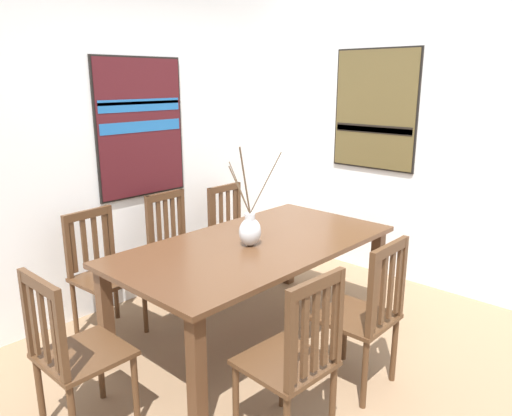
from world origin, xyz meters
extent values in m
cube|color=#8E7051|center=(0.00, 0.00, -0.01)|extent=(6.40, 6.40, 0.03)
cube|color=white|center=(0.00, 1.86, 1.35)|extent=(6.40, 0.12, 2.70)
cube|color=white|center=(1.86, 0.00, 1.35)|extent=(0.12, 6.40, 2.70)
cube|color=#51331E|center=(0.04, 0.57, 0.72)|extent=(2.04, 1.06, 0.03)
cube|color=#51331E|center=(-0.90, 0.12, 0.35)|extent=(0.08, 0.08, 0.70)
cube|color=#51331E|center=(0.99, 0.12, 0.35)|extent=(0.08, 0.08, 0.70)
cube|color=#51331E|center=(-0.90, 1.02, 0.35)|extent=(0.08, 0.08, 0.70)
cube|color=#51331E|center=(0.99, 1.02, 0.35)|extent=(0.08, 0.08, 0.70)
ellipsoid|color=silver|center=(-0.02, 0.56, 0.84)|extent=(0.17, 0.14, 0.20)
cylinder|color=silver|center=(-0.02, 0.56, 0.95)|extent=(0.07, 0.07, 0.04)
cylinder|color=brown|center=(-0.07, 0.61, 1.13)|extent=(0.10, 0.12, 0.33)
cylinder|color=brown|center=(-0.05, 0.62, 1.14)|extent=(0.07, 0.13, 0.35)
cylinder|color=brown|center=(0.04, 0.47, 1.18)|extent=(0.11, 0.19, 0.43)
cylinder|color=brown|center=(-0.08, 0.55, 1.20)|extent=(0.13, 0.03, 0.47)
cube|color=#4C301C|center=(0.72, 1.40, 0.45)|extent=(0.42, 0.42, 0.03)
cylinder|color=#4C301C|center=(0.90, 1.22, 0.22)|extent=(0.04, 0.04, 0.43)
cylinder|color=#4C301C|center=(0.54, 1.22, 0.22)|extent=(0.04, 0.04, 0.43)
cylinder|color=#4C301C|center=(0.90, 1.58, 0.22)|extent=(0.04, 0.04, 0.43)
cylinder|color=#4C301C|center=(0.54, 1.58, 0.22)|extent=(0.04, 0.04, 0.43)
cube|color=#4C301C|center=(0.90, 1.59, 0.68)|extent=(0.04, 0.04, 0.44)
cube|color=#4C301C|center=(0.54, 1.59, 0.68)|extent=(0.04, 0.04, 0.44)
cube|color=#4C301C|center=(0.72, 1.59, 0.87)|extent=(0.38, 0.04, 0.06)
cube|color=#4C301C|center=(0.86, 1.59, 0.66)|extent=(0.04, 0.02, 0.35)
cube|color=#4C301C|center=(0.77, 1.59, 0.66)|extent=(0.04, 0.02, 0.35)
cube|color=#4C301C|center=(0.67, 1.59, 0.66)|extent=(0.04, 0.02, 0.35)
cube|color=#4C301C|center=(0.58, 1.59, 0.66)|extent=(0.04, 0.02, 0.35)
cube|color=#4C301C|center=(0.06, -0.26, 0.45)|extent=(0.42, 0.42, 0.03)
cylinder|color=#4C301C|center=(-0.12, -0.08, 0.22)|extent=(0.04, 0.04, 0.43)
cylinder|color=#4C301C|center=(0.24, -0.08, 0.22)|extent=(0.04, 0.04, 0.43)
cylinder|color=#4C301C|center=(-0.12, -0.44, 0.22)|extent=(0.04, 0.04, 0.43)
cylinder|color=#4C301C|center=(0.24, -0.44, 0.22)|extent=(0.04, 0.04, 0.43)
cube|color=#4C301C|center=(-0.12, -0.45, 0.71)|extent=(0.04, 0.04, 0.50)
cube|color=#4C301C|center=(0.24, -0.45, 0.71)|extent=(0.04, 0.04, 0.50)
cube|color=#4C301C|center=(0.06, -0.45, 0.93)|extent=(0.38, 0.04, 0.06)
cube|color=#4C301C|center=(-0.07, -0.45, 0.70)|extent=(0.04, 0.02, 0.41)
cube|color=#4C301C|center=(0.02, -0.45, 0.70)|extent=(0.04, 0.02, 0.41)
cube|color=#4C301C|center=(0.11, -0.45, 0.70)|extent=(0.04, 0.02, 0.41)
cube|color=#4C301C|center=(0.20, -0.45, 0.70)|extent=(0.04, 0.02, 0.41)
cube|color=#4C301C|center=(0.06, 1.43, 0.45)|extent=(0.43, 0.43, 0.03)
cylinder|color=#4C301C|center=(0.25, 1.25, 0.22)|extent=(0.04, 0.04, 0.43)
cylinder|color=#4C301C|center=(-0.11, 1.24, 0.22)|extent=(0.04, 0.04, 0.43)
cylinder|color=#4C301C|center=(0.24, 1.61, 0.22)|extent=(0.04, 0.04, 0.43)
cylinder|color=#4C301C|center=(-0.12, 1.60, 0.22)|extent=(0.04, 0.04, 0.43)
cube|color=#4C301C|center=(0.24, 1.62, 0.70)|extent=(0.04, 0.04, 0.47)
cube|color=#4C301C|center=(-0.12, 1.61, 0.70)|extent=(0.04, 0.04, 0.47)
cube|color=#4C301C|center=(0.06, 1.62, 0.90)|extent=(0.38, 0.04, 0.06)
cube|color=#4C301C|center=(0.21, 1.62, 0.68)|extent=(0.04, 0.02, 0.38)
cube|color=#4C301C|center=(0.13, 1.62, 0.68)|extent=(0.04, 0.02, 0.38)
cube|color=#4C301C|center=(0.06, 1.62, 0.68)|extent=(0.04, 0.02, 0.38)
cube|color=#4C301C|center=(-0.02, 1.61, 0.68)|extent=(0.04, 0.02, 0.38)
cube|color=#4C301C|center=(-0.09, 1.61, 0.68)|extent=(0.04, 0.02, 0.38)
cube|color=#4C301C|center=(-0.61, -0.25, 0.45)|extent=(0.44, 0.44, 0.03)
cylinder|color=#4C301C|center=(-0.78, -0.06, 0.22)|extent=(0.04, 0.04, 0.43)
cylinder|color=#4C301C|center=(-0.43, -0.08, 0.22)|extent=(0.04, 0.04, 0.43)
cylinder|color=#4C301C|center=(-0.44, -0.44, 0.22)|extent=(0.04, 0.04, 0.43)
cube|color=#4C301C|center=(-0.80, -0.43, 0.71)|extent=(0.04, 0.04, 0.51)
cube|color=#4C301C|center=(-0.45, -0.45, 0.71)|extent=(0.04, 0.04, 0.51)
cube|color=#4C301C|center=(-0.63, -0.44, 0.94)|extent=(0.38, 0.05, 0.06)
cube|color=#4C301C|center=(-0.78, -0.43, 0.70)|extent=(0.04, 0.02, 0.42)
cube|color=#4C301C|center=(-0.70, -0.44, 0.70)|extent=(0.04, 0.02, 0.42)
cube|color=#4C301C|center=(-0.63, -0.44, 0.70)|extent=(0.04, 0.02, 0.42)
cube|color=#4C301C|center=(-0.55, -0.45, 0.70)|extent=(0.04, 0.02, 0.42)
cube|color=#4C301C|center=(-0.47, -0.45, 0.70)|extent=(0.04, 0.02, 0.42)
cube|color=#4C301C|center=(-0.65, 1.39, 0.45)|extent=(0.45, 0.45, 0.03)
cylinder|color=#4C301C|center=(-0.46, 1.22, 0.22)|extent=(0.04, 0.04, 0.43)
cylinder|color=#4C301C|center=(-0.82, 1.20, 0.22)|extent=(0.04, 0.04, 0.43)
cylinder|color=#4C301C|center=(-0.49, 1.58, 0.22)|extent=(0.04, 0.04, 0.43)
cylinder|color=#4C301C|center=(-0.85, 1.56, 0.22)|extent=(0.04, 0.04, 0.43)
cube|color=#4C301C|center=(-0.49, 1.59, 0.69)|extent=(0.04, 0.04, 0.47)
cube|color=#4C301C|center=(-0.85, 1.57, 0.69)|extent=(0.04, 0.04, 0.47)
cube|color=#4C301C|center=(-0.67, 1.58, 0.90)|extent=(0.38, 0.06, 0.06)
cube|color=#4C301C|center=(-0.53, 1.59, 0.68)|extent=(0.04, 0.02, 0.38)
cube|color=#4C301C|center=(-0.62, 1.58, 0.68)|extent=(0.04, 0.02, 0.38)
cube|color=#4C301C|center=(-0.71, 1.58, 0.68)|extent=(0.04, 0.02, 0.38)
cube|color=#4C301C|center=(-0.80, 1.57, 0.68)|extent=(0.04, 0.02, 0.38)
cube|color=#4C301C|center=(-1.28, 0.58, 0.45)|extent=(0.42, 0.42, 0.03)
cylinder|color=#4C301C|center=(-1.10, 0.76, 0.22)|extent=(0.04, 0.04, 0.43)
cylinder|color=#4C301C|center=(-1.09, 0.40, 0.22)|extent=(0.04, 0.04, 0.43)
cylinder|color=#4C301C|center=(-1.46, 0.75, 0.22)|extent=(0.04, 0.04, 0.43)
cube|color=#4C301C|center=(-1.47, 0.75, 0.70)|extent=(0.04, 0.04, 0.48)
cube|color=#4C301C|center=(-1.46, 0.39, 0.70)|extent=(0.04, 0.04, 0.48)
cube|color=#4C301C|center=(-1.47, 0.57, 0.91)|extent=(0.04, 0.38, 0.06)
cube|color=#4C301C|center=(-1.47, 0.69, 0.68)|extent=(0.02, 0.04, 0.39)
cube|color=#4C301C|center=(-1.47, 0.57, 0.68)|extent=(0.02, 0.04, 0.39)
cube|color=#4C301C|center=(-1.47, 0.46, 0.68)|extent=(0.02, 0.04, 0.39)
cube|color=black|center=(-0.02, 1.80, 1.46)|extent=(0.83, 0.04, 1.13)
cube|color=#471419|center=(-0.02, 1.78, 1.46)|extent=(0.80, 0.01, 1.10)
cube|color=#1E60A8|center=(-0.02, 1.77, 1.64)|extent=(0.77, 0.00, 0.08)
cube|color=#1E60A8|center=(-0.02, 1.77, 1.68)|extent=(0.77, 0.00, 0.04)
cube|color=#1E60A8|center=(-0.02, 1.77, 1.48)|extent=(0.77, 0.00, 0.09)
cube|color=black|center=(1.80, 0.67, 1.58)|extent=(0.04, 0.85, 1.10)
cube|color=brown|center=(1.78, 0.67, 1.58)|extent=(0.01, 0.82, 1.07)
cube|color=black|center=(1.77, 0.67, 1.40)|extent=(0.00, 0.79, 0.05)
cube|color=black|center=(1.77, 0.67, 1.40)|extent=(0.00, 0.79, 0.08)
camera|label=1|loc=(-2.33, -1.64, 1.86)|focal=34.13mm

